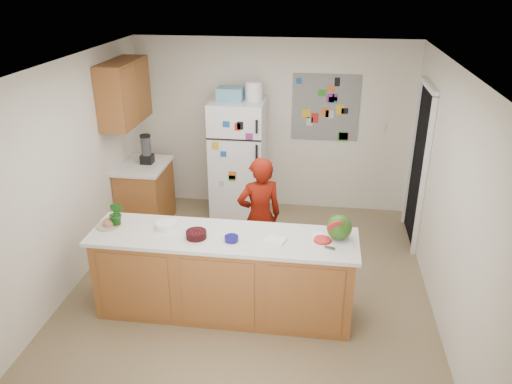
# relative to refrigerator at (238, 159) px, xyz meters

# --- Properties ---
(floor) EXTENTS (4.00, 4.50, 0.02)m
(floor) POSITION_rel_refrigerator_xyz_m (0.45, -1.88, -0.86)
(floor) COLOR brown
(floor) RESTS_ON ground
(wall_back) EXTENTS (4.00, 0.02, 2.50)m
(wall_back) POSITION_rel_refrigerator_xyz_m (0.45, 0.38, 0.40)
(wall_back) COLOR beige
(wall_back) RESTS_ON ground
(wall_left) EXTENTS (0.02, 4.50, 2.50)m
(wall_left) POSITION_rel_refrigerator_xyz_m (-1.56, -1.88, 0.40)
(wall_left) COLOR beige
(wall_left) RESTS_ON ground
(wall_right) EXTENTS (0.02, 4.50, 2.50)m
(wall_right) POSITION_rel_refrigerator_xyz_m (2.46, -1.88, 0.40)
(wall_right) COLOR beige
(wall_right) RESTS_ON ground
(ceiling) EXTENTS (4.00, 4.50, 0.02)m
(ceiling) POSITION_rel_refrigerator_xyz_m (0.45, -1.88, 1.66)
(ceiling) COLOR white
(ceiling) RESTS_ON wall_back
(doorway) EXTENTS (0.03, 0.85, 2.04)m
(doorway) POSITION_rel_refrigerator_xyz_m (2.44, -0.43, 0.17)
(doorway) COLOR black
(doorway) RESTS_ON ground
(peninsula_base) EXTENTS (2.60, 0.62, 0.88)m
(peninsula_base) POSITION_rel_refrigerator_xyz_m (0.25, -2.38, -0.41)
(peninsula_base) COLOR brown
(peninsula_base) RESTS_ON floor
(peninsula_top) EXTENTS (2.68, 0.70, 0.04)m
(peninsula_top) POSITION_rel_refrigerator_xyz_m (0.25, -2.38, 0.05)
(peninsula_top) COLOR silver
(peninsula_top) RESTS_ON peninsula_base
(side_counter_base) EXTENTS (0.60, 0.80, 0.86)m
(side_counter_base) POSITION_rel_refrigerator_xyz_m (-1.24, -0.53, -0.42)
(side_counter_base) COLOR brown
(side_counter_base) RESTS_ON floor
(side_counter_top) EXTENTS (0.64, 0.84, 0.04)m
(side_counter_top) POSITION_rel_refrigerator_xyz_m (-1.24, -0.53, 0.03)
(side_counter_top) COLOR silver
(side_counter_top) RESTS_ON side_counter_base
(upper_cabinets) EXTENTS (0.35, 1.00, 0.80)m
(upper_cabinets) POSITION_rel_refrigerator_xyz_m (-1.37, -0.58, 1.05)
(upper_cabinets) COLOR brown
(upper_cabinets) RESTS_ON wall_left
(refrigerator) EXTENTS (0.75, 0.70, 1.70)m
(refrigerator) POSITION_rel_refrigerator_xyz_m (0.00, 0.00, 0.00)
(refrigerator) COLOR silver
(refrigerator) RESTS_ON floor
(fridge_top_bin) EXTENTS (0.35, 0.28, 0.18)m
(fridge_top_bin) POSITION_rel_refrigerator_xyz_m (-0.10, 0.00, 0.94)
(fridge_top_bin) COLOR #5999B2
(fridge_top_bin) RESTS_ON refrigerator
(photo_collage) EXTENTS (0.95, 0.01, 0.95)m
(photo_collage) POSITION_rel_refrigerator_xyz_m (1.20, 0.36, 0.70)
(photo_collage) COLOR slate
(photo_collage) RESTS_ON wall_back
(person) EXTENTS (0.63, 0.53, 1.45)m
(person) POSITION_rel_refrigerator_xyz_m (0.51, -1.55, -0.12)
(person) COLOR #610F05
(person) RESTS_ON floor
(blender_appliance) EXTENTS (0.13, 0.13, 0.38)m
(blender_appliance) POSITION_rel_refrigerator_xyz_m (-1.19, -0.47, 0.24)
(blender_appliance) COLOR black
(blender_appliance) RESTS_ON side_counter_top
(cutting_board) EXTENTS (0.39, 0.30, 0.01)m
(cutting_board) POSITION_rel_refrigerator_xyz_m (1.33, -2.33, 0.08)
(cutting_board) COLOR silver
(cutting_board) RESTS_ON peninsula_top
(watermelon) EXTENTS (0.25, 0.25, 0.25)m
(watermelon) POSITION_rel_refrigerator_xyz_m (1.39, -2.31, 0.21)
(watermelon) COLOR #325918
(watermelon) RESTS_ON cutting_board
(watermelon_slice) EXTENTS (0.16, 0.16, 0.02)m
(watermelon_slice) POSITION_rel_refrigerator_xyz_m (1.23, -2.38, 0.09)
(watermelon_slice) COLOR red
(watermelon_slice) RESTS_ON cutting_board
(cherry_bowl) EXTENTS (0.22, 0.22, 0.07)m
(cherry_bowl) POSITION_rel_refrigerator_xyz_m (0.00, -2.46, 0.11)
(cherry_bowl) COLOR black
(cherry_bowl) RESTS_ON peninsula_top
(white_bowl) EXTENTS (0.23, 0.23, 0.06)m
(white_bowl) POSITION_rel_refrigerator_xyz_m (-0.36, -2.30, 0.10)
(white_bowl) COLOR white
(white_bowl) RESTS_ON peninsula_top
(cobalt_bowl) EXTENTS (0.14, 0.14, 0.05)m
(cobalt_bowl) POSITION_rel_refrigerator_xyz_m (0.36, -2.47, 0.10)
(cobalt_bowl) COLOR #120E5A
(cobalt_bowl) RESTS_ON peninsula_top
(plate) EXTENTS (0.34, 0.34, 0.02)m
(plate) POSITION_rel_refrigerator_xyz_m (-0.95, -2.35, 0.08)
(plate) COLOR #B6A78B
(plate) RESTS_ON peninsula_top
(paper_towel) EXTENTS (0.24, 0.22, 0.02)m
(paper_towel) POSITION_rel_refrigerator_xyz_m (0.78, -2.43, 0.08)
(paper_towel) COLOR white
(paper_towel) RESTS_ON peninsula_top
(keys) EXTENTS (0.11, 0.08, 0.01)m
(keys) POSITION_rel_refrigerator_xyz_m (1.30, -2.50, 0.08)
(keys) COLOR slate
(keys) RESTS_ON peninsula_top
(potted_plant) EXTENTS (0.18, 0.16, 0.28)m
(potted_plant) POSITION_rel_refrigerator_xyz_m (-0.86, -2.33, 0.21)
(potted_plant) COLOR #174515
(potted_plant) RESTS_ON peninsula_top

